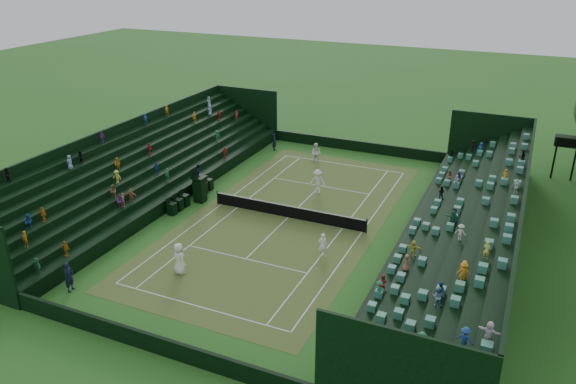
% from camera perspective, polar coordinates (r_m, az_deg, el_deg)
% --- Properties ---
extents(ground, '(160.00, 160.00, 0.00)m').
position_cam_1_polar(ground, '(40.07, 0.00, -2.63)').
color(ground, '#296720').
rests_on(ground, ground).
extents(court_surface, '(12.97, 26.77, 0.01)m').
position_cam_1_polar(court_surface, '(40.07, 0.00, -2.62)').
color(court_surface, '#2F6F25').
rests_on(court_surface, ground).
extents(perimeter_wall_north, '(17.17, 0.20, 1.00)m').
position_cam_1_polar(perimeter_wall_north, '(53.71, 6.97, 4.67)').
color(perimeter_wall_north, black).
rests_on(perimeter_wall_north, ground).
extents(perimeter_wall_south, '(17.17, 0.20, 1.00)m').
position_cam_1_polar(perimeter_wall_south, '(28.22, -13.75, -14.64)').
color(perimeter_wall_south, black).
rests_on(perimeter_wall_south, ground).
extents(perimeter_wall_east, '(0.20, 31.77, 1.00)m').
position_cam_1_polar(perimeter_wall_east, '(37.55, 11.93, -4.20)').
color(perimeter_wall_east, black).
rests_on(perimeter_wall_east, ground).
extents(perimeter_wall_west, '(0.20, 31.77, 1.00)m').
position_cam_1_polar(perimeter_wall_west, '(43.70, -10.21, -0.00)').
color(perimeter_wall_west, black).
rests_on(perimeter_wall_west, ground).
extents(north_grandstand, '(6.60, 32.00, 4.90)m').
position_cam_1_polar(north_grandstand, '(36.62, 18.44, -3.87)').
color(north_grandstand, black).
rests_on(north_grandstand, ground).
extents(south_grandstand, '(6.60, 32.00, 4.90)m').
position_cam_1_polar(south_grandstand, '(45.68, -14.67, 2.06)').
color(south_grandstand, black).
rests_on(south_grandstand, ground).
extents(tennis_net, '(11.67, 0.10, 1.06)m').
position_cam_1_polar(tennis_net, '(39.84, 0.00, -1.95)').
color(tennis_net, black).
rests_on(tennis_net, ground).
extents(scoreboard_tower, '(2.00, 1.00, 3.70)m').
position_cam_1_polar(scoreboard_tower, '(51.04, 26.54, 4.46)').
color(scoreboard_tower, black).
rests_on(scoreboard_tower, ground).
extents(umpire_chair, '(0.96, 0.96, 3.03)m').
position_cam_1_polar(umpire_chair, '(42.62, -8.99, 0.63)').
color(umpire_chair, black).
rests_on(umpire_chair, ground).
extents(courtside_chairs, '(0.59, 5.56, 1.28)m').
position_cam_1_polar(courtside_chairs, '(43.07, -9.81, -0.35)').
color(courtside_chairs, black).
rests_on(courtside_chairs, ground).
extents(player_near_west, '(1.12, 0.95, 1.95)m').
position_cam_1_polar(player_near_west, '(33.63, -11.00, -6.66)').
color(player_near_west, white).
rests_on(player_near_west, ground).
extents(player_near_east, '(0.70, 0.60, 1.64)m').
position_cam_1_polar(player_near_east, '(34.82, 3.55, -5.42)').
color(player_near_east, white).
rests_on(player_near_east, ground).
extents(player_far_west, '(0.96, 0.79, 1.83)m').
position_cam_1_polar(player_far_west, '(50.16, 2.88, 3.96)').
color(player_far_west, white).
rests_on(player_far_west, ground).
extents(player_far_east, '(1.35, 0.90, 1.95)m').
position_cam_1_polar(player_far_east, '(43.81, 3.04, 1.09)').
color(player_far_east, white).
rests_on(player_far_east, ground).
extents(line_judge_north, '(0.53, 0.69, 1.68)m').
position_cam_1_polar(line_judge_north, '(53.34, -1.38, 5.10)').
color(line_judge_north, black).
rests_on(line_judge_north, ground).
extents(line_judge_south, '(0.52, 0.71, 1.79)m').
position_cam_1_polar(line_judge_south, '(33.75, -21.36, -8.02)').
color(line_judge_south, black).
rests_on(line_judge_south, ground).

